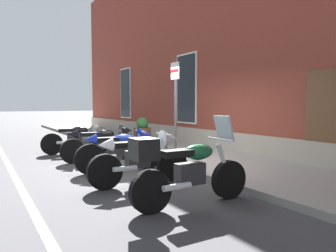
# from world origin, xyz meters

# --- Properties ---
(ground_plane) EXTENTS (140.00, 140.00, 0.00)m
(ground_plane) POSITION_xyz_m (0.00, 0.00, 0.00)
(ground_plane) COLOR #38383A
(sidewalk) EXTENTS (33.07, 2.69, 0.13)m
(sidewalk) POSITION_xyz_m (0.00, 1.35, 0.07)
(sidewalk) COLOR gray
(sidewalk) RESTS_ON ground_plane
(lane_stripe) EXTENTS (33.07, 0.12, 0.01)m
(lane_stripe) POSITION_xyz_m (0.00, -3.20, 0.00)
(lane_stripe) COLOR silver
(lane_stripe) RESTS_ON ground_plane
(brick_pub_facade) EXTENTS (27.07, 7.42, 8.01)m
(brick_pub_facade) POSITION_xyz_m (-0.00, 6.35, 4.00)
(brick_pub_facade) COLOR brown
(brick_pub_facade) RESTS_ON ground_plane
(motorcycle_black_naked) EXTENTS (0.77, 2.04, 0.92)m
(motorcycle_black_naked) POSITION_xyz_m (-3.05, -1.21, 0.47)
(motorcycle_black_naked) COLOR black
(motorcycle_black_naked) RESTS_ON ground_plane
(motorcycle_black_sport) EXTENTS (0.62, 2.14, 0.98)m
(motorcycle_black_sport) POSITION_xyz_m (-1.42, -0.92, 0.54)
(motorcycle_black_sport) COLOR black
(motorcycle_black_sport) RESTS_ON ground_plane
(motorcycle_blue_sport) EXTENTS (0.62, 2.03, 0.99)m
(motorcycle_blue_sport) POSITION_xyz_m (0.05, -1.02, 0.54)
(motorcycle_blue_sport) COLOR black
(motorcycle_blue_sport) RESTS_ON ground_plane
(motorcycle_white_sport) EXTENTS (0.62, 2.04, 1.03)m
(motorcycle_white_sport) POSITION_xyz_m (1.38, -1.15, 0.56)
(motorcycle_white_sport) COLOR black
(motorcycle_white_sport) RESTS_ON ground_plane
(motorcycle_green_touring) EXTENTS (0.62, 2.05, 1.36)m
(motorcycle_green_touring) POSITION_xyz_m (2.88, -1.21, 0.57)
(motorcycle_green_touring) COLOR black
(motorcycle_green_touring) RESTS_ON ground_plane
(parking_sign) EXTENTS (0.36, 0.07, 2.52)m
(parking_sign) POSITION_xyz_m (-0.24, 0.60, 1.75)
(parking_sign) COLOR #4C4C51
(parking_sign) RESTS_ON sidewalk
(barrel_planter) EXTENTS (0.60, 0.60, 0.97)m
(barrel_planter) POSITION_xyz_m (-2.65, 0.85, 0.55)
(barrel_planter) COLOR brown
(barrel_planter) RESTS_ON sidewalk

